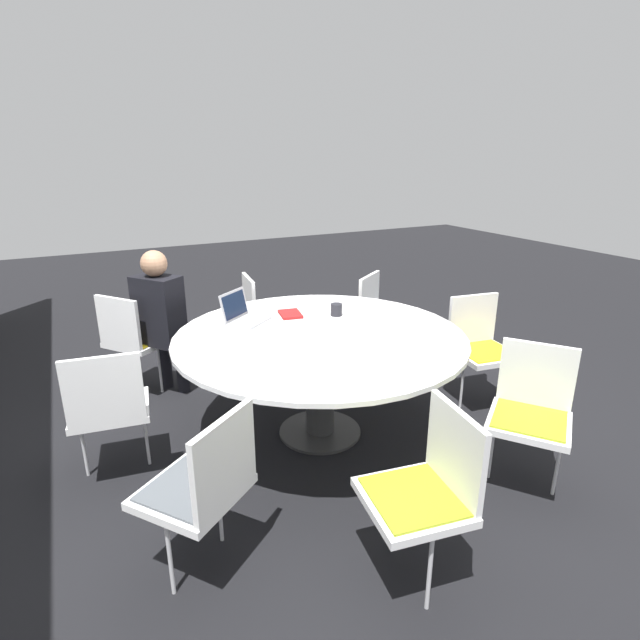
% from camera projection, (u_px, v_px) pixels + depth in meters
% --- Properties ---
extents(ground_plane, '(16.00, 16.00, 0.00)m').
position_uv_depth(ground_plane, '(320.00, 432.00, 3.55)').
color(ground_plane, black).
extents(conference_table, '(1.94, 1.94, 0.75)m').
position_uv_depth(conference_table, '(320.00, 350.00, 3.35)').
color(conference_table, '#333333').
rests_on(conference_table, ground_plane).
extents(chair_0, '(0.60, 0.60, 0.84)m').
position_uv_depth(chair_0, '(133.00, 335.00, 4.00)').
color(chair_0, white).
rests_on(chair_0, ground_plane).
extents(chair_1, '(0.48, 0.49, 0.84)m').
position_uv_depth(chair_1, '(108.00, 403.00, 2.92)').
color(chair_1, white).
rests_on(chair_1, ground_plane).
extents(chair_2, '(0.60, 0.60, 0.84)m').
position_uv_depth(chair_2, '(203.00, 482.00, 2.23)').
color(chair_2, white).
rests_on(chair_2, ground_plane).
extents(chair_3, '(0.50, 0.48, 0.84)m').
position_uv_depth(chair_3, '(427.00, 484.00, 2.21)').
color(chair_3, white).
rests_on(chair_3, ground_plane).
extents(chair_4, '(0.60, 0.60, 0.84)m').
position_uv_depth(chair_4, '(532.00, 406.00, 2.88)').
color(chair_4, white).
rests_on(chair_4, ground_plane).
extents(chair_5, '(0.48, 0.50, 0.84)m').
position_uv_depth(chair_5, '(481.00, 342.00, 3.86)').
color(chair_5, white).
rests_on(chair_5, ground_plane).
extents(chair_6, '(0.60, 0.60, 0.84)m').
position_uv_depth(chair_6, '(382.00, 313.00, 4.54)').
color(chair_6, white).
rests_on(chair_6, ground_plane).
extents(chair_7, '(0.49, 0.47, 0.84)m').
position_uv_depth(chair_7, '(263.00, 313.00, 4.56)').
color(chair_7, white).
rests_on(chair_7, ground_plane).
extents(person_0, '(0.42, 0.39, 1.19)m').
position_uv_depth(person_0, '(161.00, 313.00, 3.91)').
color(person_0, black).
rests_on(person_0, ground_plane).
extents(laptop, '(0.37, 0.38, 0.21)m').
position_uv_depth(laptop, '(242.00, 314.00, 3.55)').
color(laptop, '#99999E').
rests_on(laptop, conference_table).
extents(spiral_notebook, '(0.23, 0.19, 0.02)m').
position_uv_depth(spiral_notebook, '(290.00, 314.00, 3.69)').
color(spiral_notebook, maroon).
rests_on(spiral_notebook, conference_table).
extents(coffee_cup, '(0.09, 0.09, 0.09)m').
position_uv_depth(coffee_cup, '(336.00, 310.00, 3.68)').
color(coffee_cup, black).
rests_on(coffee_cup, conference_table).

